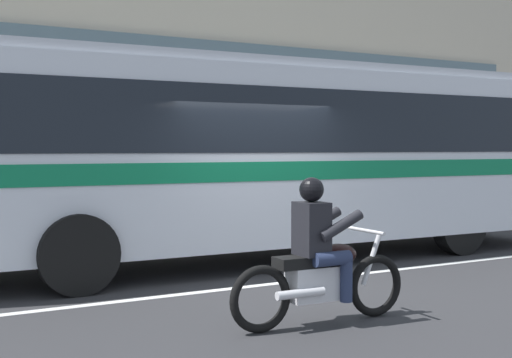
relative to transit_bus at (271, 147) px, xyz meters
name	(u,v)px	position (x,y,z in m)	size (l,w,h in m)	color
ground_plane	(254,277)	(-0.99, -1.19, -1.88)	(60.00, 60.00, 0.00)	#2B2B2D
sidewalk_curb	(136,233)	(-0.99, 3.91, -1.81)	(28.00, 3.80, 0.15)	#B7B2A8
lane_center_stripe	(276,283)	(-0.99, -1.79, -1.88)	(26.60, 0.14, 0.01)	silver
transit_bus	(271,147)	(0.00, 0.00, 0.00)	(11.50, 2.81, 3.22)	silver
motorcycle_with_rider	(320,263)	(-1.70, -3.86, -1.23)	(2.14, 0.64, 1.56)	black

